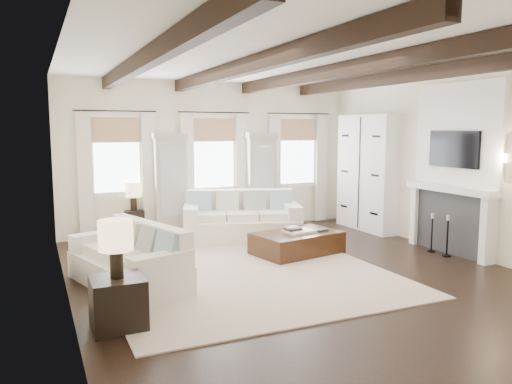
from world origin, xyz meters
name	(u,v)px	position (x,y,z in m)	size (l,w,h in m)	color
ground	(295,273)	(0.00, 0.00, 0.00)	(7.50, 7.50, 0.00)	black
room_shell	(309,147)	(0.75, 0.90, 1.89)	(6.54, 7.54, 3.22)	white
area_rug	(239,269)	(-0.72, 0.52, 0.01)	(4.13, 4.82, 0.02)	beige
sofa_back	(242,220)	(0.16, 2.51, 0.39)	(2.48, 1.68, 0.97)	white
sofa_left	(132,261)	(-2.38, 0.43, 0.35)	(1.50, 2.21, 0.87)	white
ottoman	(297,243)	(0.60, 1.03, 0.20)	(1.49, 0.93, 0.39)	black
tray	(300,231)	(0.64, 1.02, 0.41)	(0.50, 0.38, 0.04)	white
book_lower	(293,229)	(0.53, 1.05, 0.45)	(0.26, 0.20, 0.04)	#262628
book_upper	(292,227)	(0.51, 1.04, 0.49)	(0.22, 0.17, 0.03)	beige
book_loose	(320,230)	(1.05, 0.99, 0.41)	(0.24, 0.18, 0.03)	#262628
side_table_front	(118,303)	(-2.81, -1.05, 0.29)	(0.57, 0.57, 0.57)	black
lamp_front	(116,239)	(-2.81, -1.05, 1.01)	(0.38, 0.38, 0.65)	black
side_table_back	(134,223)	(-1.75, 3.68, 0.27)	(0.37, 0.37, 0.55)	black
lamp_back	(133,191)	(-1.75, 3.68, 0.93)	(0.33, 0.33, 0.57)	black
candlestick_near	(447,239)	(2.90, -0.17, 0.30)	(0.15, 0.15, 0.73)	black
candlestick_far	(432,236)	(2.90, 0.20, 0.29)	(0.14, 0.14, 0.70)	black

